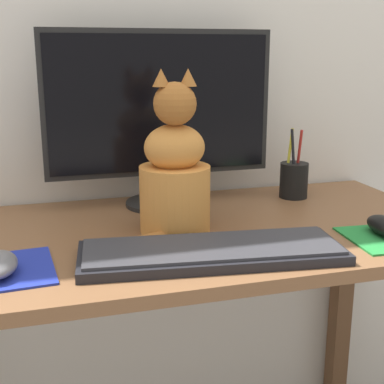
# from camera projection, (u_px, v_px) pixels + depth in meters

# --- Properties ---
(desk) EXTENTS (1.18, 0.58, 0.74)m
(desk) POSITION_uv_depth(u_px,v_px,m) (184.00, 283.00, 1.15)
(desk) COLOR brown
(desk) RESTS_ON ground_plane
(monitor) EXTENTS (0.54, 0.17, 0.41)m
(monitor) POSITION_uv_depth(u_px,v_px,m) (160.00, 113.00, 1.24)
(monitor) COLOR black
(monitor) RESTS_ON desk
(keyboard) EXTENTS (0.49, 0.22, 0.02)m
(keyboard) POSITION_uv_depth(u_px,v_px,m) (212.00, 252.00, 0.97)
(keyboard) COLOR black
(keyboard) RESTS_ON desk
(cat) EXTENTS (0.21, 0.17, 0.33)m
(cat) POSITION_uv_depth(u_px,v_px,m) (174.00, 173.00, 1.09)
(cat) COLOR #D6893D
(cat) RESTS_ON desk
(pen_cup) EXTENTS (0.07, 0.07, 0.18)m
(pen_cup) POSITION_uv_depth(u_px,v_px,m) (294.00, 179.00, 1.36)
(pen_cup) COLOR black
(pen_cup) RESTS_ON desk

